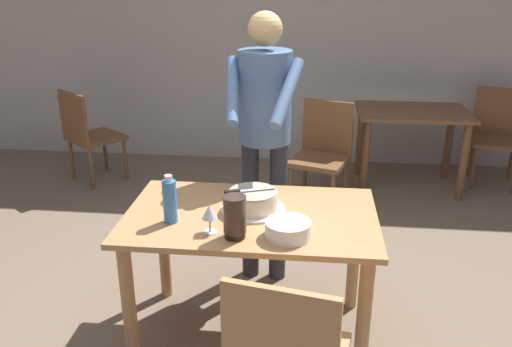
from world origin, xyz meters
TOP-DOWN VIEW (x-y plane):
  - ground_plane at (0.00, 0.00)m, footprint 14.00×14.00m
  - back_wall at (0.00, 3.04)m, footprint 10.00×0.12m
  - main_dining_table at (0.00, 0.00)m, footprint 1.30×0.80m
  - cake_on_platter at (0.01, 0.04)m, footprint 0.34×0.34m
  - cake_knife at (-0.06, 0.02)m, footprint 0.26×0.12m
  - plate_stack at (0.20, -0.23)m, footprint 0.22×0.22m
  - wine_glass_near at (-0.17, -0.22)m, footprint 0.08×0.08m
  - water_bottle at (-0.39, -0.13)m, footprint 0.07×0.07m
  - hurricane_lamp at (-0.05, -0.26)m, footprint 0.11×0.11m
  - person_cutting_cake at (0.01, 0.61)m, footprint 0.47×0.56m
  - background_table at (1.22, 2.34)m, footprint 1.00×0.70m
  - background_chair_0 at (-1.79, 2.13)m, footprint 0.62×0.62m
  - background_chair_1 at (0.40, 1.83)m, footprint 0.56×0.56m
  - background_chair_2 at (2.05, 2.54)m, footprint 0.52×0.52m

SIDE VIEW (x-z plane):
  - ground_plane at x=0.00m, z-range 0.00..0.00m
  - background_chair_0 at x=-1.79m, z-range 0.04..0.94m
  - background_chair_1 at x=0.40m, z-range 0.04..0.94m
  - background_chair_2 at x=2.05m, z-range 0.04..0.94m
  - background_table at x=1.22m, z-range 0.21..0.95m
  - main_dining_table at x=0.00m, z-range 0.24..0.99m
  - plate_stack at x=0.20m, z-range 0.75..0.83m
  - cake_on_platter at x=0.01m, z-range 0.75..0.86m
  - wine_glass_near at x=-0.17m, z-range 0.78..0.92m
  - hurricane_lamp at x=-0.05m, z-range 0.75..0.96m
  - water_bottle at x=-0.39m, z-range 0.74..0.99m
  - cake_knife at x=-0.06m, z-range 0.86..0.88m
  - person_cutting_cake at x=0.01m, z-range 0.22..1.94m
  - back_wall at x=0.00m, z-range 0.00..2.70m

